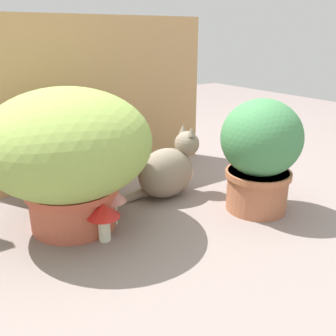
{
  "coord_description": "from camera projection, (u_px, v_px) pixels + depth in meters",
  "views": [
    {
      "loc": [
        -0.66,
        -1.1,
        0.69
      ],
      "look_at": [
        0.14,
        0.05,
        0.18
      ],
      "focal_mm": 40.21,
      "sensor_mm": 36.0,
      "label": 1
    }
  ],
  "objects": [
    {
      "name": "ground_plane",
      "position": [
        147.0,
        223.0,
        1.44
      ],
      "size": [
        6.0,
        6.0,
        0.0
      ],
      "primitive_type": "plane",
      "color": "gray"
    },
    {
      "name": "cardboard_backdrop",
      "position": [
        104.0,
        99.0,
        1.81
      ],
      "size": [
        1.12,
        0.03,
        0.76
      ],
      "primitive_type": "cube",
      "color": "tan",
      "rests_on": "ground"
    },
    {
      "name": "grass_planter",
      "position": [
        68.0,
        150.0,
        1.33
      ],
      "size": [
        0.6,
        0.6,
        0.52
      ],
      "color": "#BC5A41",
      "rests_on": "ground"
    },
    {
      "name": "leafy_planter",
      "position": [
        260.0,
        152.0,
        1.47
      ],
      "size": [
        0.32,
        0.32,
        0.45
      ],
      "color": "#AD6545",
      "rests_on": "ground"
    },
    {
      "name": "cat",
      "position": [
        169.0,
        170.0,
        1.64
      ],
      "size": [
        0.37,
        0.18,
        0.32
      ],
      "color": "gray",
      "rests_on": "ground"
    },
    {
      "name": "mushroom_ornament_pink",
      "position": [
        111.0,
        198.0,
        1.4
      ],
      "size": [
        0.12,
        0.12,
        0.15
      ],
      "color": "silver",
      "rests_on": "ground"
    },
    {
      "name": "mushroom_ornament_red",
      "position": [
        103.0,
        214.0,
        1.29
      ],
      "size": [
        0.12,
        0.12,
        0.14
      ],
      "color": "silver",
      "rests_on": "ground"
    }
  ]
}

